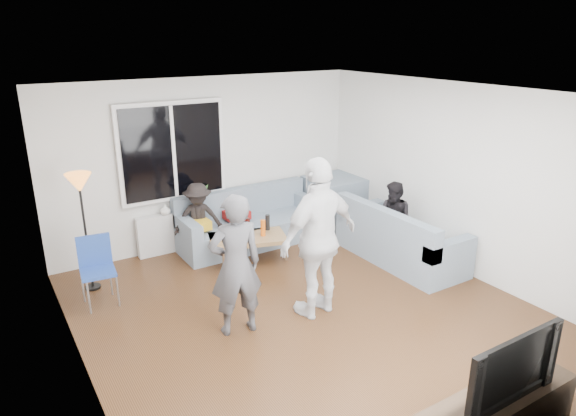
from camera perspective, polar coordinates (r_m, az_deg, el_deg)
floor at (r=6.36m, az=2.15°, el=-11.70°), size 5.00×5.50×0.04m
ceiling at (r=5.50m, az=2.49°, el=12.68°), size 5.00×5.50×0.04m
wall_back at (r=8.14m, az=-8.76°, el=5.08°), size 5.00×0.04×2.60m
wall_front at (r=4.04m, az=25.48°, el=-11.46°), size 5.00×0.04×2.60m
wall_left at (r=4.94m, az=-22.79°, el=-5.51°), size 0.04×5.50×2.60m
wall_right at (r=7.46m, az=18.56°, el=3.02°), size 0.04×5.50×2.60m
window_frame at (r=7.80m, az=-12.67°, el=6.13°), size 1.62×0.06×1.47m
window_glass at (r=7.77m, az=-12.57°, el=6.07°), size 1.50×0.02×1.35m
window_mullion at (r=7.76m, az=-12.54°, el=6.06°), size 0.05×0.03×1.35m
radiator at (r=8.12m, az=-11.95°, el=-2.48°), size 1.30×0.12×0.62m
potted_plant at (r=8.07m, az=-9.38°, el=1.29°), size 0.23×0.20×0.38m
vase at (r=7.90m, az=-13.44°, el=-0.20°), size 0.16×0.16×0.16m
sofa_back_section at (r=8.14m, az=-4.18°, el=-1.18°), size 2.30×0.85×0.85m
sofa_right_section at (r=7.72m, az=12.41°, el=-2.75°), size 2.00×0.85×0.85m
sofa_corner at (r=8.98m, az=5.12°, el=0.74°), size 0.85×0.85×0.85m
cushion_yellow at (r=7.74m, az=-10.17°, el=-1.86°), size 0.39×0.34×0.14m
cushion_red at (r=8.08m, az=-5.70°, el=-0.76°), size 0.37×0.31×0.13m
coffee_table at (r=7.59m, az=-4.46°, el=-4.55°), size 1.23×0.91×0.40m
pitcher at (r=7.40m, az=-5.18°, el=-2.81°), size 0.17×0.17×0.17m
side_chair at (r=6.75m, az=-20.28°, el=-6.74°), size 0.44×0.44×0.86m
floor_lamp at (r=7.07m, az=-21.49°, el=-2.62°), size 0.32×0.32×1.56m
player_left at (r=5.66m, az=-5.82°, el=-6.34°), size 0.65×0.48×1.63m
player_right at (r=5.96m, az=3.46°, el=-3.37°), size 1.18×0.64×1.92m
spectator_right at (r=7.77m, az=11.69°, el=-1.35°), size 0.56×0.65×1.16m
spectator_back at (r=7.79m, az=-9.88°, el=-1.28°), size 0.83×0.63×1.13m
television at (r=4.56m, az=22.72°, el=-15.63°), size 1.04×0.14×0.60m
bottle_e at (r=7.70m, az=-2.27°, el=-1.61°), size 0.07×0.07×0.23m
bottle_c at (r=7.63m, az=-4.47°, el=-1.91°), size 0.07×0.07×0.22m
bottle_a at (r=7.46m, az=-6.80°, el=-2.58°), size 0.07×0.07×0.20m
bottle_d at (r=7.49m, az=-2.79°, el=-2.21°), size 0.07×0.07×0.24m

